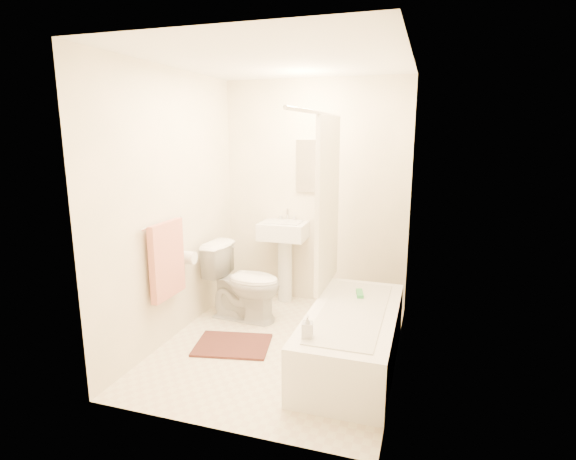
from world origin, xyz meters
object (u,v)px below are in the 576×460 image
(bathtub, at_px, (352,337))
(bath_mat, at_px, (233,345))
(toilet, at_px, (244,282))
(sink, at_px, (284,259))
(soap_bottle, at_px, (307,327))

(bathtub, xyz_separation_m, bath_mat, (-1.05, -0.04, -0.21))
(toilet, height_order, sink, sink)
(sink, bearing_deg, toilet, -113.12)
(sink, distance_m, bath_mat, 1.28)
(sink, relative_size, bathtub, 0.62)
(toilet, distance_m, sink, 0.64)
(bathtub, distance_m, soap_bottle, 0.69)
(bathtub, bearing_deg, soap_bottle, -111.50)
(bath_mat, relative_size, soap_bottle, 3.79)
(soap_bottle, bearing_deg, sink, 113.05)
(bath_mat, bearing_deg, soap_bottle, -32.78)
(bathtub, height_order, bath_mat, bathtub)
(sink, distance_m, bathtub, 1.52)
(sink, height_order, bathtub, sink)
(toilet, distance_m, bathtub, 1.33)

